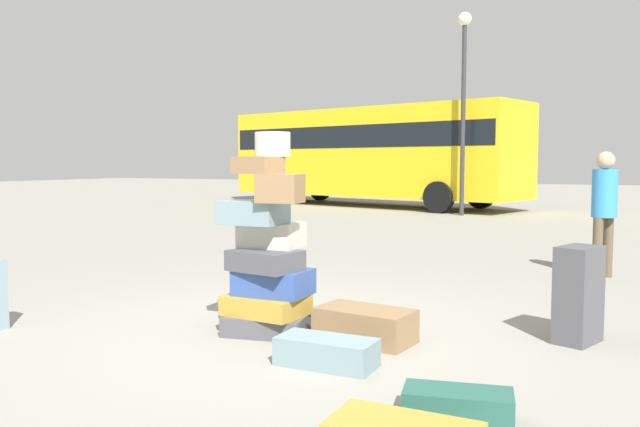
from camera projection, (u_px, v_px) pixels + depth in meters
ground_plane at (277, 336)px, 5.45m from camera, size 80.00×80.00×0.00m
suitcase_tower at (267, 258)px, 5.49m from camera, size 0.79×0.67×1.70m
suitcase_teal_upright_blue at (458, 404)px, 3.69m from camera, size 0.66×0.41×0.16m
suitcase_charcoal_left_side at (578, 295)px, 5.22m from camera, size 0.37×0.46×0.78m
suitcase_brown_foreground_near at (365, 325)px, 5.26m from camera, size 0.81×0.50×0.27m
suitcase_slate_white_trunk at (327, 352)px, 4.64m from camera, size 0.71×0.34×0.20m
person_bearded_onlooker at (604, 203)px, 8.10m from camera, size 0.30×0.31×1.58m
parked_bus at (371, 150)px, 21.47m from camera, size 10.57×5.00×3.15m
lamp_post at (464, 81)px, 17.40m from camera, size 0.36×0.36×5.40m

